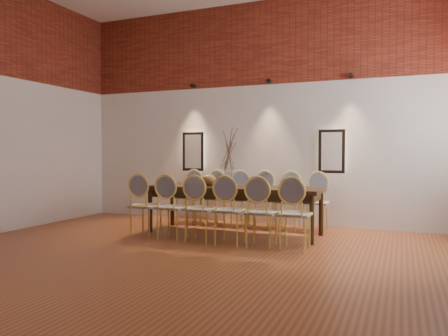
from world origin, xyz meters
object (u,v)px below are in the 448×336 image
at_px(chair_near_b, 173,207).
at_px(bowl, 209,180).
at_px(chair_near_a, 146,206).
at_px(chair_far_a, 189,197).
at_px(chair_near_f, 295,214).
at_px(chair_far_e, 288,201).
at_px(chair_near_c, 201,209).
at_px(chair_near_e, 262,212).
at_px(chair_far_f, 316,202).
at_px(chair_near_d, 230,210).
at_px(chair_far_b, 212,198).
at_px(book, 222,185).
at_px(dining_table, 234,210).
at_px(vase, 229,177).
at_px(chair_far_c, 236,199).
at_px(chair_far_d, 261,200).

height_order(chair_near_b, bowl, chair_near_b).
height_order(chair_near_a, chair_far_a, same).
bearing_deg(chair_near_f, chair_near_a, -180.00).
xyz_separation_m(chair_near_b, chair_far_e, (1.38, 1.44, 0.00)).
xyz_separation_m(chair_near_c, chair_near_e, (0.92, -0.00, 0.00)).
xyz_separation_m(chair_near_e, chair_far_e, (0.01, 1.45, 0.00)).
distance_m(chair_near_e, chair_near_f, 0.46).
relative_size(chair_near_f, chair_far_f, 1.00).
xyz_separation_m(chair_near_b, chair_far_a, (-0.45, 1.45, 0.00)).
distance_m(chair_near_d, chair_near_f, 0.92).
distance_m(chair_far_b, book, 0.90).
bearing_deg(chair_near_c, dining_table, 72.37).
height_order(chair_near_f, book, chair_near_f).
relative_size(chair_near_b, vase, 3.13).
xyz_separation_m(chair_near_c, chair_far_e, (0.92, 1.44, 0.00)).
xyz_separation_m(chair_near_e, book, (-0.89, 0.75, 0.30)).
bearing_deg(chair_near_d, vase, 113.32).
distance_m(chair_near_e, bowl, 1.34).
distance_m(chair_far_e, vase, 1.14).
bearing_deg(chair_far_c, chair_far_e, 180.00).
bearing_deg(chair_far_d, chair_far_c, -0.00).
bearing_deg(chair_near_a, chair_near_b, 0.00).
xyz_separation_m(vase, bowl, (-0.33, -0.05, -0.06)).
relative_size(chair_near_b, bowl, 3.92).
xyz_separation_m(chair_near_c, chair_far_d, (0.46, 1.44, 0.00)).
bearing_deg(vase, chair_near_f, -30.64).
bearing_deg(chair_far_d, chair_far_e, -180.00).
height_order(chair_near_c, chair_near_d, same).
relative_size(chair_near_a, chair_near_d, 1.00).
xyz_separation_m(chair_far_a, book, (0.94, -0.70, 0.30)).
bearing_deg(bowl, chair_near_c, -75.26).
relative_size(chair_far_f, book, 3.62).
relative_size(chair_far_f, bowl, 3.92).
xyz_separation_m(chair_far_a, vase, (1.06, -0.73, 0.43)).
bearing_deg(chair_near_d, chair_far_e, 72.37).
xyz_separation_m(chair_near_e, chair_far_c, (-0.91, 1.45, 0.00)).
height_order(chair_far_b, chair_far_c, same).
bearing_deg(chair_far_b, chair_far_e, -180.00).
distance_m(chair_near_a, chair_far_b, 1.52).
relative_size(chair_near_a, chair_far_d, 1.00).
relative_size(chair_near_a, chair_near_c, 1.00).
relative_size(chair_far_f, vase, 3.13).
bearing_deg(book, chair_far_a, 143.43).
xyz_separation_m(dining_table, chair_near_d, (0.23, -0.72, 0.09)).
bearing_deg(chair_near_c, chair_near_b, -180.00).
bearing_deg(chair_far_e, chair_far_a, 0.00).
bearing_deg(bowl, chair_near_f, -23.57).
bearing_deg(chair_near_d, chair_far_f, 57.57).
distance_m(chair_near_d, bowl, 1.00).
distance_m(chair_far_a, chair_far_f, 2.30).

